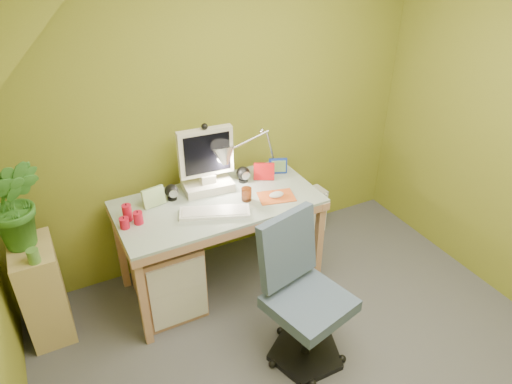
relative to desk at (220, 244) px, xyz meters
name	(u,v)px	position (x,y,z in m)	size (l,w,h in m)	color
wall_back	(218,112)	(0.20, 0.42, 0.83)	(3.20, 0.01, 2.40)	olive
slope_ceiling	(112,140)	(-0.80, -1.18, 1.48)	(1.10, 3.20, 1.10)	white
desk	(220,244)	(0.00, 0.00, 0.00)	(1.38, 0.69, 0.74)	tan
monitor	(206,159)	(0.00, 0.18, 0.61)	(0.35, 0.20, 0.48)	silver
speaker_left	(172,192)	(-0.27, 0.16, 0.42)	(0.09, 0.09, 0.11)	black
speaker_right	(243,174)	(0.27, 0.16, 0.43)	(0.10, 0.10, 0.12)	black
keyboard	(215,212)	(-0.08, -0.14, 0.38)	(0.45, 0.14, 0.02)	white
mousepad	(276,197)	(0.38, -0.14, 0.37)	(0.24, 0.17, 0.01)	#DA5B22
mouse	(276,195)	(0.38, -0.14, 0.39)	(0.11, 0.07, 0.04)	white
amber_tumbler	(247,194)	(0.18, -0.08, 0.42)	(0.07, 0.07, 0.09)	#893814
candle_cluster	(129,216)	(-0.60, 0.01, 0.42)	(0.15, 0.13, 0.11)	red
photo_frame_red	(264,171)	(0.42, 0.12, 0.43)	(0.15, 0.02, 0.13)	red
photo_frame_blue	(278,166)	(0.56, 0.16, 0.43)	(0.14, 0.02, 0.12)	navy
photo_frame_green	(154,197)	(-0.40, 0.14, 0.43)	(0.15, 0.02, 0.13)	#B0D693
desk_lamp	(264,141)	(0.45, 0.18, 0.65)	(0.52, 0.22, 0.56)	#A9A9AD
side_ledge	(43,291)	(-1.20, 0.09, -0.03)	(0.26, 0.39, 0.69)	tan
potted_plant	(16,204)	(-1.20, 0.14, 0.61)	(0.32, 0.26, 0.59)	#327125
green_cup	(33,256)	(-1.18, -0.06, 0.36)	(0.07, 0.07, 0.09)	#538738
task_chair	(309,303)	(0.21, -0.87, 0.09)	(0.51, 0.51, 0.91)	#3F4F67
radiator	(303,213)	(0.89, 0.28, -0.17)	(0.39, 0.16, 0.39)	silver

